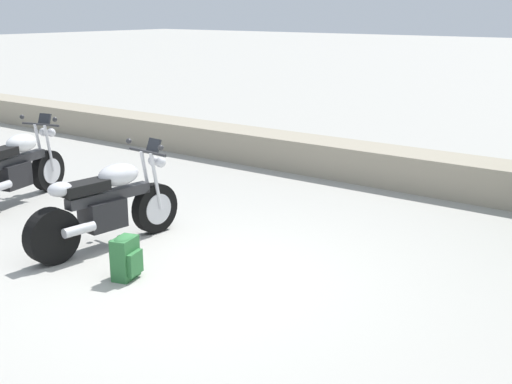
# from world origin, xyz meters

# --- Properties ---
(ground_plane) EXTENTS (120.00, 120.00, 0.00)m
(ground_plane) POSITION_xyz_m (0.00, 0.00, 0.00)
(ground_plane) COLOR #A3A099
(stone_wall) EXTENTS (36.00, 0.80, 0.55)m
(stone_wall) POSITION_xyz_m (0.00, 4.80, 0.28)
(stone_wall) COLOR gray
(stone_wall) RESTS_ON ground
(motorcycle_white_near_left) EXTENTS (0.87, 2.03, 1.18)m
(motorcycle_white_near_left) POSITION_xyz_m (-3.95, 0.58, 0.49)
(motorcycle_white_near_left) COLOR black
(motorcycle_white_near_left) RESTS_ON ground
(motorcycle_silver_centre) EXTENTS (0.67, 2.07, 1.18)m
(motorcycle_silver_centre) POSITION_xyz_m (-1.46, 0.14, 0.49)
(motorcycle_silver_centre) COLOR black
(motorcycle_silver_centre) RESTS_ON ground
(rider_backpack) EXTENTS (0.31, 0.34, 0.47)m
(rider_backpack) POSITION_xyz_m (-0.56, -0.42, 0.24)
(rider_backpack) COLOR #2D6B38
(rider_backpack) RESTS_ON ground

